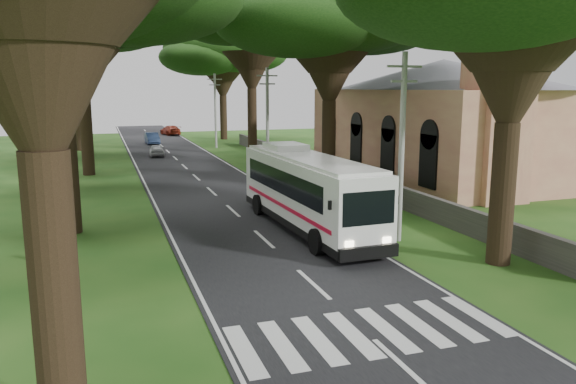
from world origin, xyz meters
name	(u,v)px	position (x,y,z in m)	size (l,w,h in m)	color
ground	(337,306)	(0.00, 0.00, 0.00)	(140.00, 140.00, 0.00)	#1D4814
road	(199,180)	(0.00, 25.00, 0.01)	(8.00, 120.00, 0.04)	black
crosswalk	(366,333)	(0.00, -2.00, 0.00)	(8.00, 3.00, 0.01)	silver
property_wall	(320,168)	(9.00, 24.00, 0.60)	(0.35, 50.00, 1.20)	#383533
church	(443,110)	(17.86, 21.55, 4.91)	(14.00, 24.00, 11.60)	#BA6C5B
pole_near	(402,145)	(5.50, 6.00, 4.18)	(1.60, 0.24, 8.00)	gray
pole_mid	(267,119)	(5.50, 26.00, 4.18)	(1.60, 0.24, 8.00)	gray
pole_far	(215,109)	(5.50, 46.00, 4.18)	(1.60, 0.24, 8.00)	gray
tree_l_midb	(79,12)	(-7.50, 30.00, 11.91)	(13.16, 13.16, 14.89)	black
tree_l_far	(73,22)	(-8.50, 48.00, 13.04)	(15.28, 15.28, 16.41)	black
tree_r_mida	(330,10)	(8.00, 20.00, 11.46)	(14.51, 14.51, 14.66)	black
tree_r_midb	(251,17)	(7.50, 38.00, 13.05)	(12.71, 12.71, 15.99)	black
tree_r_far	(222,50)	(8.50, 56.00, 11.12)	(14.60, 14.60, 14.32)	black
coach_bus	(307,190)	(2.44, 9.16, 1.87)	(3.10, 11.84, 3.47)	white
distant_car_a	(157,150)	(-1.47, 40.11, 0.61)	(1.38, 3.42, 1.17)	#A8A9AD
distant_car_b	(152,138)	(-0.80, 52.27, 0.70)	(1.41, 4.04, 1.33)	navy
distant_car_c	(170,130)	(2.77, 64.47, 0.69)	(1.84, 4.52, 1.31)	maroon
pedestrian	(68,248)	(-7.90, 6.56, 0.77)	(0.56, 0.37, 1.54)	black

